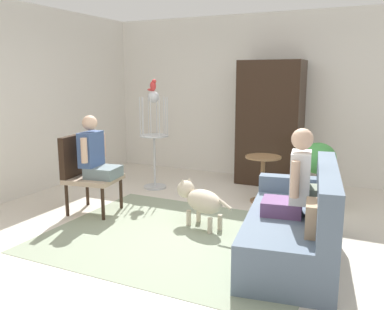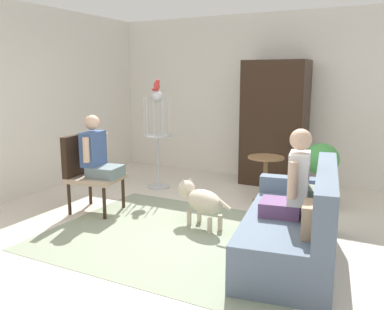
% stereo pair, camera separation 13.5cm
% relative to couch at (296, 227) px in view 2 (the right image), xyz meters
% --- Properties ---
extents(ground_plane, '(6.94, 6.94, 0.00)m').
position_rel_couch_xyz_m(ground_plane, '(-1.18, 0.15, -0.32)').
color(ground_plane, beige).
extents(back_wall, '(6.38, 0.12, 2.79)m').
position_rel_couch_xyz_m(back_wall, '(-1.18, 3.07, 1.08)').
color(back_wall, silver).
rests_on(back_wall, ground).
extents(left_wall, '(0.12, 6.33, 2.79)m').
position_rel_couch_xyz_m(left_wall, '(-4.13, 0.45, 1.08)').
color(left_wall, silver).
rests_on(left_wall, ground).
extents(area_rug, '(2.92, 2.33, 0.01)m').
position_rel_couch_xyz_m(area_rug, '(-1.25, -0.04, -0.32)').
color(area_rug, gray).
rests_on(area_rug, ground).
extents(couch, '(1.08, 1.90, 0.92)m').
position_rel_couch_xyz_m(couch, '(0.00, 0.00, 0.00)').
color(couch, slate).
rests_on(couch, ground).
extents(armchair, '(0.69, 0.66, 1.01)m').
position_rel_couch_xyz_m(armchair, '(-2.79, 0.21, 0.26)').
color(armchair, black).
rests_on(armchair, ground).
extents(person_on_couch, '(0.49, 0.50, 0.85)m').
position_rel_couch_xyz_m(person_on_couch, '(-0.04, -0.03, 0.46)').
color(person_on_couch, '#694575').
extents(person_on_armchair, '(0.50, 0.52, 0.79)m').
position_rel_couch_xyz_m(person_on_armchair, '(-2.62, 0.23, 0.46)').
color(person_on_armchair, slate).
extents(round_end_table, '(0.50, 0.50, 0.66)m').
position_rel_couch_xyz_m(round_end_table, '(-0.80, 1.59, 0.09)').
color(round_end_table, olive).
rests_on(round_end_table, ground).
extents(dog, '(0.81, 0.45, 0.54)m').
position_rel_couch_xyz_m(dog, '(-1.19, 0.35, 0.01)').
color(dog, beige).
rests_on(dog, ground).
extents(bird_cage_stand, '(0.45, 0.45, 1.53)m').
position_rel_couch_xyz_m(bird_cage_stand, '(-2.56, 1.59, 0.52)').
color(bird_cage_stand, silver).
rests_on(bird_cage_stand, ground).
extents(parrot, '(0.17, 0.10, 0.18)m').
position_rel_couch_xyz_m(parrot, '(-2.56, 1.59, 1.30)').
color(parrot, red).
rests_on(parrot, bird_cage_stand).
extents(potted_plant, '(0.47, 0.47, 0.89)m').
position_rel_couch_xyz_m(potted_plant, '(-0.08, 1.70, 0.23)').
color(potted_plant, '#996047').
rests_on(potted_plant, ground).
extents(armoire_cabinet, '(1.00, 0.56, 2.00)m').
position_rel_couch_xyz_m(armoire_cabinet, '(-1.00, 2.66, 0.68)').
color(armoire_cabinet, black).
rests_on(armoire_cabinet, ground).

